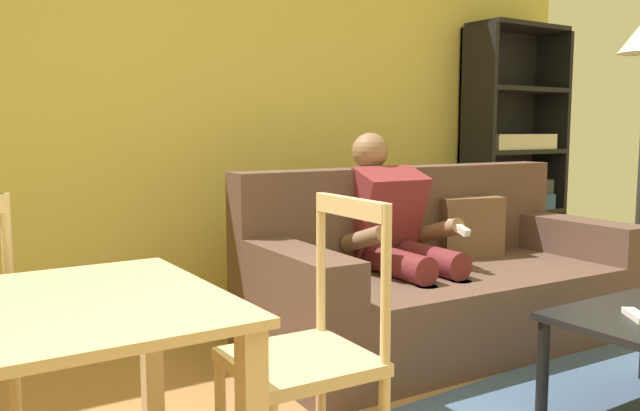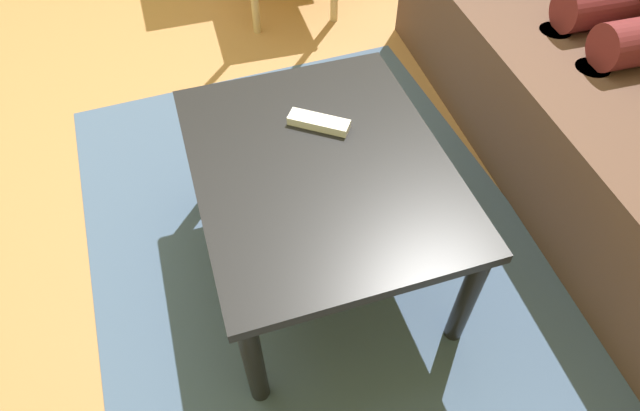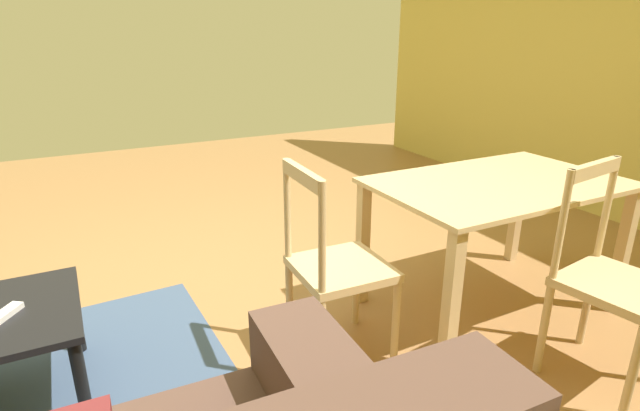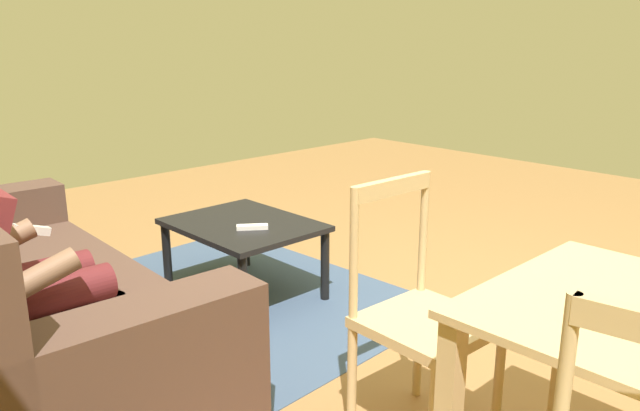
# 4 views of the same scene
# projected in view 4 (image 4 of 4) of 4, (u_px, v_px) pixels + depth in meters

# --- Properties ---
(ground_plane) EXTENTS (8.72, 8.72, 0.00)m
(ground_plane) POSITION_uv_depth(u_px,v_px,m) (446.00, 335.00, 3.13)
(ground_plane) COLOR #9E7042
(couch) EXTENTS (2.23, 1.06, 0.96)m
(couch) POSITION_uv_depth(u_px,v_px,m) (10.00, 307.00, 2.67)
(couch) COLOR brown
(couch) RESTS_ON ground_plane
(coffee_table) EXTENTS (0.82, 0.65, 0.44)m
(coffee_table) POSITION_uv_depth(u_px,v_px,m) (244.00, 232.00, 3.51)
(coffee_table) COLOR black
(coffee_table) RESTS_ON ground_plane
(tv_remote) EXTENTS (0.14, 0.17, 0.02)m
(tv_remote) POSITION_uv_depth(u_px,v_px,m) (252.00, 227.00, 3.37)
(tv_remote) COLOR white
(tv_remote) RESTS_ON coffee_table
(dining_chair_facing_couch) EXTENTS (0.44, 0.44, 0.96)m
(dining_chair_facing_couch) POSITION_uv_depth(u_px,v_px,m) (421.00, 319.00, 2.25)
(dining_chair_facing_couch) COLOR #D1B27F
(dining_chair_facing_couch) RESTS_ON ground_plane
(area_rug) EXTENTS (2.06, 1.48, 0.01)m
(area_rug) POSITION_uv_depth(u_px,v_px,m) (246.00, 293.00, 3.61)
(area_rug) COLOR #3D5170
(area_rug) RESTS_ON ground_plane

